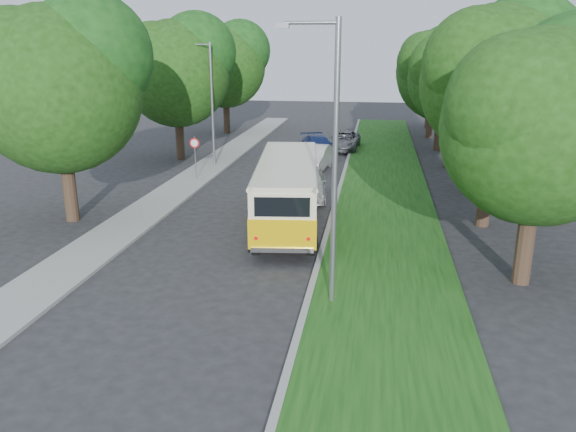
% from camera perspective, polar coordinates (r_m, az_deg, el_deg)
% --- Properties ---
extents(ground, '(120.00, 120.00, 0.00)m').
position_cam_1_polar(ground, '(19.76, -7.51, -4.87)').
color(ground, '#252527').
rests_on(ground, ground).
extents(curb, '(0.20, 70.00, 0.15)m').
position_cam_1_polar(curb, '(23.76, 4.25, -0.80)').
color(curb, gray).
rests_on(curb, ground).
extents(grass_verge, '(4.50, 70.00, 0.13)m').
position_cam_1_polar(grass_verge, '(23.70, 9.92, -1.08)').
color(grass_verge, '#164412').
rests_on(grass_verge, ground).
extents(sidewalk, '(2.20, 70.00, 0.12)m').
position_cam_1_polar(sidewalk, '(25.79, -14.69, 0.07)').
color(sidewalk, gray).
rests_on(sidewalk, ground).
extents(treeline, '(24.27, 41.91, 9.46)m').
position_cam_1_polar(treeline, '(35.65, 5.54, 14.66)').
color(treeline, '#332319').
rests_on(treeline, ground).
extents(lamppost_near, '(1.71, 0.16, 8.00)m').
position_cam_1_polar(lamppost_near, '(15.39, 4.47, 5.94)').
color(lamppost_near, gray).
rests_on(lamppost_near, ground).
extents(lamppost_far, '(1.71, 0.16, 7.50)m').
position_cam_1_polar(lamppost_far, '(35.19, -7.88, 11.59)').
color(lamppost_far, gray).
rests_on(lamppost_far, ground).
extents(warning_sign, '(0.56, 0.10, 2.50)m').
position_cam_1_polar(warning_sign, '(31.64, -9.44, 6.54)').
color(warning_sign, gray).
rests_on(warning_sign, ground).
extents(vintage_bus, '(3.55, 9.72, 2.82)m').
position_cam_1_polar(vintage_bus, '(23.46, -0.06, 2.41)').
color(vintage_bus, '#EDBC07').
rests_on(vintage_bus, ground).
extents(car_silver, '(2.29, 4.69, 1.54)m').
position_cam_1_polar(car_silver, '(27.92, 2.01, 3.41)').
color(car_silver, '#BBBBC0').
rests_on(car_silver, ground).
extents(car_white, '(2.11, 4.72, 1.50)m').
position_cam_1_polar(car_white, '(34.23, 2.63, 5.90)').
color(car_white, silver).
rests_on(car_white, ground).
extents(car_blue, '(3.31, 4.98, 1.34)m').
position_cam_1_polar(car_blue, '(38.89, 3.10, 7.10)').
color(car_blue, navy).
rests_on(car_blue, ground).
extents(car_grey, '(2.50, 4.95, 1.34)m').
position_cam_1_polar(car_grey, '(41.29, 5.59, 7.62)').
color(car_grey, '#57595F').
rests_on(car_grey, ground).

